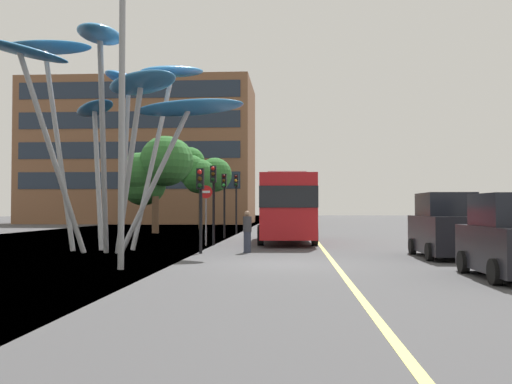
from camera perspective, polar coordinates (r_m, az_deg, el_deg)
ground at (r=17.79m, az=0.18°, el=-7.41°), size 120.00×240.00×0.10m
red_bus at (r=29.03m, az=3.08°, el=-1.26°), size 2.99×9.67×3.54m
leaf_sculpture at (r=23.73m, az=-13.52°, el=10.34°), size 10.74×9.18×8.76m
traffic_light_kerb_near at (r=21.74m, az=-5.62°, el=0.03°), size 0.28×0.42×3.26m
traffic_light_kerb_far at (r=26.66m, az=-4.31°, el=0.44°), size 0.28×0.42×3.74m
traffic_light_island_mid at (r=32.91m, az=-3.22°, el=0.04°), size 0.28×0.42×3.74m
traffic_light_opposite at (r=37.77m, az=-2.01°, el=0.09°), size 0.28×0.42×3.99m
car_parked_mid at (r=21.04m, az=18.52°, el=-3.41°), size 1.94×4.27×2.28m
street_lamp at (r=16.82m, az=-12.38°, el=10.50°), size 1.47×0.44×8.40m
tree_pavement_near at (r=40.78m, az=-9.99°, el=2.32°), size 5.27×4.23×6.82m
tree_pavement_far at (r=47.69m, az=-5.64°, el=2.05°), size 5.02×4.66×7.00m
pedestrian at (r=22.21m, az=-0.88°, el=-4.01°), size 0.34×0.34×1.64m
no_entry_sign at (r=26.37m, az=-5.06°, el=-1.39°), size 0.60×0.12×2.80m
backdrop_building at (r=67.98m, az=-11.31°, el=3.78°), size 25.67×12.25×16.24m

